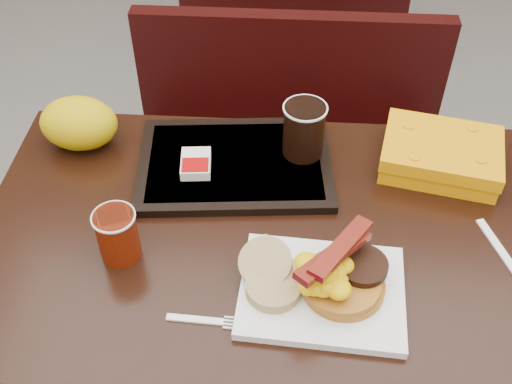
# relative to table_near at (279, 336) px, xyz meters

# --- Properties ---
(table_near) EXTENTS (1.20, 0.70, 0.75)m
(table_near) POSITION_rel_table_near_xyz_m (0.00, 0.00, 0.00)
(table_near) COLOR black
(table_near) RESTS_ON floor
(bench_near_n) EXTENTS (1.00, 0.46, 0.72)m
(bench_near_n) POSITION_rel_table_near_xyz_m (0.00, 0.70, -0.02)
(bench_near_n) COLOR black
(bench_near_n) RESTS_ON floor
(platter) EXTENTS (0.30, 0.24, 0.02)m
(platter) POSITION_rel_table_near_xyz_m (0.07, -0.15, 0.38)
(platter) COLOR white
(platter) RESTS_ON table_near
(pancake_stack) EXTENTS (0.15, 0.15, 0.03)m
(pancake_stack) POSITION_rel_table_near_xyz_m (0.11, -0.14, 0.41)
(pancake_stack) COLOR #AA6D1C
(pancake_stack) RESTS_ON platter
(sausage_patty) EXTENTS (0.10, 0.10, 0.01)m
(sausage_patty) POSITION_rel_table_near_xyz_m (0.14, -0.12, 0.43)
(sausage_patty) COLOR black
(sausage_patty) RESTS_ON pancake_stack
(scrambled_eggs) EXTENTS (0.12, 0.11, 0.05)m
(scrambled_eggs) POSITION_rel_table_near_xyz_m (0.07, -0.16, 0.45)
(scrambled_eggs) COLOR #FFF005
(scrambled_eggs) RESTS_ON pancake_stack
(bacon_strips) EXTENTS (0.17, 0.18, 0.01)m
(bacon_strips) POSITION_rel_table_near_xyz_m (0.09, -0.14, 0.48)
(bacon_strips) COLOR #490508
(bacon_strips) RESTS_ON scrambled_eggs
(muffin_bottom) EXTENTS (0.10, 0.10, 0.02)m
(muffin_bottom) POSITION_rel_table_near_xyz_m (-0.01, -0.16, 0.40)
(muffin_bottom) COLOR #A18755
(muffin_bottom) RESTS_ON platter
(muffin_top) EXTENTS (0.12, 0.12, 0.06)m
(muffin_top) POSITION_rel_table_near_xyz_m (-0.03, -0.11, 0.41)
(muffin_top) COLOR #A18755
(muffin_top) RESTS_ON platter
(coffee_cup_near) EXTENTS (0.09, 0.09, 0.10)m
(coffee_cup_near) POSITION_rel_table_near_xyz_m (-0.30, -0.08, 0.43)
(coffee_cup_near) COLOR #8C1F05
(coffee_cup_near) RESTS_ON table_near
(fork) EXTENTS (0.14, 0.03, 0.00)m
(fork) POSITION_rel_table_near_xyz_m (-0.15, -0.21, 0.38)
(fork) COLOR white
(fork) RESTS_ON table_near
(knife) EXTENTS (0.07, 0.18, 0.00)m
(knife) POSITION_rel_table_near_xyz_m (0.42, -0.04, 0.38)
(knife) COLOR white
(knife) RESTS_ON table_near
(condiment_syrup) EXTENTS (0.05, 0.04, 0.01)m
(condiment_syrup) POSITION_rel_table_near_xyz_m (-0.04, -0.04, 0.38)
(condiment_syrup) COLOR #B96B07
(condiment_syrup) RESTS_ON table_near
(condiment_ketchup) EXTENTS (0.04, 0.03, 0.01)m
(condiment_ketchup) POSITION_rel_table_near_xyz_m (-0.03, 0.09, 0.38)
(condiment_ketchup) COLOR #8C0504
(condiment_ketchup) RESTS_ON table_near
(tray) EXTENTS (0.44, 0.33, 0.02)m
(tray) POSITION_rel_table_near_xyz_m (-0.11, 0.18, 0.38)
(tray) COLOR black
(tray) RESTS_ON table_near
(hashbrown_sleeve_left) EXTENTS (0.07, 0.09, 0.02)m
(hashbrown_sleeve_left) POSITION_rel_table_near_xyz_m (-0.19, 0.15, 0.41)
(hashbrown_sleeve_left) COLOR silver
(hashbrown_sleeve_left) RESTS_ON tray
(coffee_cup_far) EXTENTS (0.11, 0.11, 0.12)m
(coffee_cup_far) POSITION_rel_table_near_xyz_m (0.03, 0.22, 0.45)
(coffee_cup_far) COLOR black
(coffee_cup_far) RESTS_ON tray
(clamshell) EXTENTS (0.28, 0.23, 0.07)m
(clamshell) POSITION_rel_table_near_xyz_m (0.33, 0.21, 0.41)
(clamshell) COLOR orange
(clamshell) RESTS_ON table_near
(paper_bag) EXTENTS (0.20, 0.17, 0.12)m
(paper_bag) POSITION_rel_table_near_xyz_m (-0.46, 0.24, 0.43)
(paper_bag) COLOR #CAB506
(paper_bag) RESTS_ON table_near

